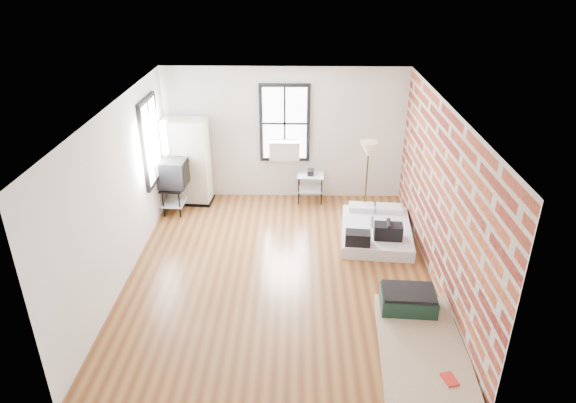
{
  "coord_description": "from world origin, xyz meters",
  "views": [
    {
      "loc": [
        0.28,
        -7.21,
        4.81
      ],
      "look_at": [
        0.12,
        0.3,
        1.16
      ],
      "focal_mm": 32.0,
      "sensor_mm": 36.0,
      "label": 1
    }
  ],
  "objects_px": {
    "tv_stand": "(174,174)",
    "floor_lamp": "(368,153)",
    "mattress_main": "(376,231)",
    "wardrobe": "(188,162)",
    "side_table": "(310,180)",
    "mattress_bare": "(419,336)"
  },
  "relations": [
    {
      "from": "wardrobe",
      "to": "floor_lamp",
      "type": "xyz_separation_m",
      "value": [
        3.62,
        -0.64,
        0.46
      ]
    },
    {
      "from": "floor_lamp",
      "to": "tv_stand",
      "type": "xyz_separation_m",
      "value": [
        -3.84,
        0.24,
        -0.55
      ]
    },
    {
      "from": "tv_stand",
      "to": "floor_lamp",
      "type": "bearing_deg",
      "value": 0.03
    },
    {
      "from": "mattress_bare",
      "to": "tv_stand",
      "type": "height_order",
      "value": "tv_stand"
    },
    {
      "from": "floor_lamp",
      "to": "wardrobe",
      "type": "bearing_deg",
      "value": 169.97
    },
    {
      "from": "mattress_bare",
      "to": "wardrobe",
      "type": "xyz_separation_m",
      "value": [
        -3.94,
        4.39,
        0.77
      ]
    },
    {
      "from": "side_table",
      "to": "tv_stand",
      "type": "height_order",
      "value": "tv_stand"
    },
    {
      "from": "mattress_main",
      "to": "floor_lamp",
      "type": "height_order",
      "value": "floor_lamp"
    },
    {
      "from": "wardrobe",
      "to": "side_table",
      "type": "height_order",
      "value": "wardrobe"
    },
    {
      "from": "mattress_main",
      "to": "wardrobe",
      "type": "height_order",
      "value": "wardrobe"
    },
    {
      "from": "floor_lamp",
      "to": "tv_stand",
      "type": "bearing_deg",
      "value": 176.46
    },
    {
      "from": "mattress_main",
      "to": "wardrobe",
      "type": "distance_m",
      "value": 4.1
    },
    {
      "from": "mattress_bare",
      "to": "floor_lamp",
      "type": "bearing_deg",
      "value": 98.45
    },
    {
      "from": "wardrobe",
      "to": "tv_stand",
      "type": "xyz_separation_m",
      "value": [
        -0.21,
        -0.4,
        -0.1
      ]
    },
    {
      "from": "mattress_main",
      "to": "floor_lamp",
      "type": "bearing_deg",
      "value": 103.26
    },
    {
      "from": "mattress_bare",
      "to": "side_table",
      "type": "distance_m",
      "value": 4.69
    },
    {
      "from": "mattress_main",
      "to": "tv_stand",
      "type": "relative_size",
      "value": 1.61
    },
    {
      "from": "mattress_main",
      "to": "mattress_bare",
      "type": "height_order",
      "value": "mattress_main"
    },
    {
      "from": "side_table",
      "to": "floor_lamp",
      "type": "bearing_deg",
      "value": -33.42
    },
    {
      "from": "floor_lamp",
      "to": "mattress_main",
      "type": "bearing_deg",
      "value": -81.9
    },
    {
      "from": "wardrobe",
      "to": "side_table",
      "type": "distance_m",
      "value": 2.58
    },
    {
      "from": "mattress_bare",
      "to": "side_table",
      "type": "bearing_deg",
      "value": 110.99
    }
  ]
}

